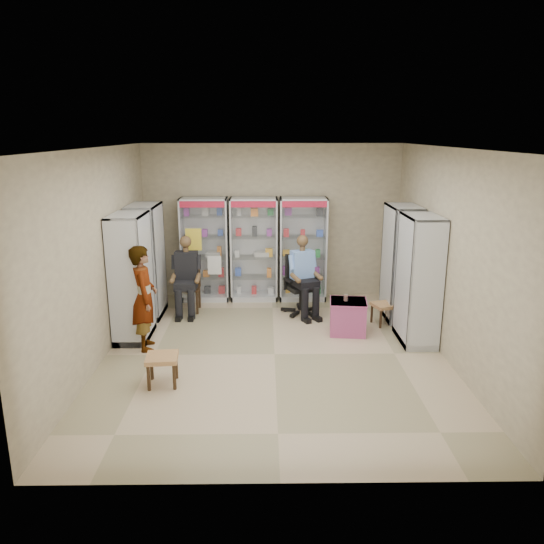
{
  "coord_description": "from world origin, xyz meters",
  "views": [
    {
      "loc": [
        -0.14,
        -7.32,
        3.21
      ],
      "look_at": [
        -0.03,
        0.7,
        1.08
      ],
      "focal_mm": 35.0,
      "sensor_mm": 36.0,
      "label": 1
    }
  ],
  "objects_px": {
    "cabinet_right_near": "(419,280)",
    "woven_stool_b": "(163,370)",
    "seated_shopkeeper": "(301,278)",
    "cabinet_back_left": "(205,250)",
    "woven_stool_a": "(384,314)",
    "standing_man": "(144,298)",
    "cabinet_right_far": "(401,263)",
    "cabinet_left_far": "(147,261)",
    "cabinet_back_right": "(303,249)",
    "pink_trunk": "(348,317)",
    "office_chair": "(301,285)",
    "cabinet_left_near": "(131,278)",
    "cabinet_back_mid": "(254,249)",
    "wooden_chair": "(188,286)"
  },
  "relations": [
    {
      "from": "seated_shopkeeper",
      "to": "pink_trunk",
      "type": "xyz_separation_m",
      "value": [
        0.7,
        -0.94,
        -0.41
      ]
    },
    {
      "from": "office_chair",
      "to": "seated_shopkeeper",
      "type": "height_order",
      "value": "seated_shopkeeper"
    },
    {
      "from": "wooden_chair",
      "to": "woven_stool_a",
      "type": "height_order",
      "value": "wooden_chair"
    },
    {
      "from": "cabinet_right_near",
      "to": "wooden_chair",
      "type": "relative_size",
      "value": 2.13
    },
    {
      "from": "cabinet_right_far",
      "to": "wooden_chair",
      "type": "bearing_deg",
      "value": 83.96
    },
    {
      "from": "woven_stool_a",
      "to": "office_chair",
      "type": "bearing_deg",
      "value": 156.33
    },
    {
      "from": "pink_trunk",
      "to": "standing_man",
      "type": "distance_m",
      "value": 3.27
    },
    {
      "from": "cabinet_back_mid",
      "to": "seated_shopkeeper",
      "type": "height_order",
      "value": "cabinet_back_mid"
    },
    {
      "from": "cabinet_back_left",
      "to": "cabinet_left_near",
      "type": "bearing_deg",
      "value": -114.61
    },
    {
      "from": "office_chair",
      "to": "woven_stool_b",
      "type": "xyz_separation_m",
      "value": [
        -1.99,
        -2.81,
        -0.34
      ]
    },
    {
      "from": "woven_stool_a",
      "to": "standing_man",
      "type": "bearing_deg",
      "value": -165.69
    },
    {
      "from": "seated_shopkeeper",
      "to": "cabinet_right_far",
      "type": "bearing_deg",
      "value": -29.09
    },
    {
      "from": "cabinet_back_right",
      "to": "woven_stool_b",
      "type": "relative_size",
      "value": 4.95
    },
    {
      "from": "cabinet_back_left",
      "to": "pink_trunk",
      "type": "height_order",
      "value": "cabinet_back_left"
    },
    {
      "from": "cabinet_right_near",
      "to": "woven_stool_a",
      "type": "bearing_deg",
      "value": 23.62
    },
    {
      "from": "pink_trunk",
      "to": "woven_stool_b",
      "type": "xyz_separation_m",
      "value": [
        -2.7,
        -1.82,
        -0.07
      ]
    },
    {
      "from": "pink_trunk",
      "to": "office_chair",
      "type": "bearing_deg",
      "value": 125.34
    },
    {
      "from": "cabinet_right_near",
      "to": "pink_trunk",
      "type": "relative_size",
      "value": 3.51
    },
    {
      "from": "cabinet_left_far",
      "to": "woven_stool_b",
      "type": "xyz_separation_m",
      "value": [
        0.75,
        -2.75,
        -0.8
      ]
    },
    {
      "from": "cabinet_back_mid",
      "to": "cabinet_left_near",
      "type": "relative_size",
      "value": 1.0
    },
    {
      "from": "cabinet_back_right",
      "to": "cabinet_right_far",
      "type": "xyz_separation_m",
      "value": [
        1.63,
        -1.13,
        0.0
      ]
    },
    {
      "from": "cabinet_right_far",
      "to": "cabinet_right_near",
      "type": "distance_m",
      "value": 1.1
    },
    {
      "from": "cabinet_back_right",
      "to": "wooden_chair",
      "type": "height_order",
      "value": "cabinet_back_right"
    },
    {
      "from": "cabinet_back_mid",
      "to": "cabinet_right_near",
      "type": "bearing_deg",
      "value": -40.84
    },
    {
      "from": "office_chair",
      "to": "pink_trunk",
      "type": "xyz_separation_m",
      "value": [
        0.7,
        -0.99,
        -0.26
      ]
    },
    {
      "from": "cabinet_back_mid",
      "to": "woven_stool_a",
      "type": "distance_m",
      "value": 2.81
    },
    {
      "from": "cabinet_back_left",
      "to": "woven_stool_a",
      "type": "bearing_deg",
      "value": -24.75
    },
    {
      "from": "office_chair",
      "to": "standing_man",
      "type": "distance_m",
      "value": 2.94
    },
    {
      "from": "seated_shopkeeper",
      "to": "woven_stool_b",
      "type": "xyz_separation_m",
      "value": [
        -1.99,
        -2.76,
        -0.48
      ]
    },
    {
      "from": "office_chair",
      "to": "woven_stool_b",
      "type": "height_order",
      "value": "office_chair"
    },
    {
      "from": "cabinet_left_near",
      "to": "woven_stool_a",
      "type": "relative_size",
      "value": 5.41
    },
    {
      "from": "cabinet_left_far",
      "to": "woven_stool_b",
      "type": "bearing_deg",
      "value": 15.3
    },
    {
      "from": "cabinet_left_near",
      "to": "pink_trunk",
      "type": "distance_m",
      "value": 3.53
    },
    {
      "from": "pink_trunk",
      "to": "woven_stool_b",
      "type": "distance_m",
      "value": 3.25
    },
    {
      "from": "cabinet_back_right",
      "to": "cabinet_back_left",
      "type": "bearing_deg",
      "value": 180.0
    },
    {
      "from": "cabinet_right_near",
      "to": "woven_stool_b",
      "type": "xyz_separation_m",
      "value": [
        -3.71,
        -1.45,
        -0.8
      ]
    },
    {
      "from": "cabinet_left_far",
      "to": "standing_man",
      "type": "height_order",
      "value": "cabinet_left_far"
    },
    {
      "from": "office_chair",
      "to": "standing_man",
      "type": "bearing_deg",
      "value": -169.23
    },
    {
      "from": "cabinet_left_near",
      "to": "seated_shopkeeper",
      "type": "relative_size",
      "value": 1.46
    },
    {
      "from": "office_chair",
      "to": "cabinet_left_far",
      "type": "bearing_deg",
      "value": 159.25
    },
    {
      "from": "cabinet_right_near",
      "to": "office_chair",
      "type": "height_order",
      "value": "cabinet_right_near"
    },
    {
      "from": "cabinet_right_near",
      "to": "wooden_chair",
      "type": "bearing_deg",
      "value": 68.36
    },
    {
      "from": "cabinet_back_left",
      "to": "seated_shopkeeper",
      "type": "relative_size",
      "value": 1.46
    },
    {
      "from": "cabinet_right_near",
      "to": "wooden_chair",
      "type": "height_order",
      "value": "cabinet_right_near"
    },
    {
      "from": "cabinet_right_near",
      "to": "woven_stool_b",
      "type": "relative_size",
      "value": 4.95
    },
    {
      "from": "cabinet_left_near",
      "to": "woven_stool_b",
      "type": "bearing_deg",
      "value": 24.53
    },
    {
      "from": "cabinet_left_near",
      "to": "cabinet_back_left",
      "type": "bearing_deg",
      "value": 155.39
    },
    {
      "from": "woven_stool_b",
      "to": "cabinet_right_near",
      "type": "bearing_deg",
      "value": 21.3
    },
    {
      "from": "cabinet_right_far",
      "to": "cabinet_left_far",
      "type": "relative_size",
      "value": 1.0
    },
    {
      "from": "cabinet_back_mid",
      "to": "cabinet_right_far",
      "type": "xyz_separation_m",
      "value": [
        2.58,
        -1.13,
        0.0
      ]
    }
  ]
}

